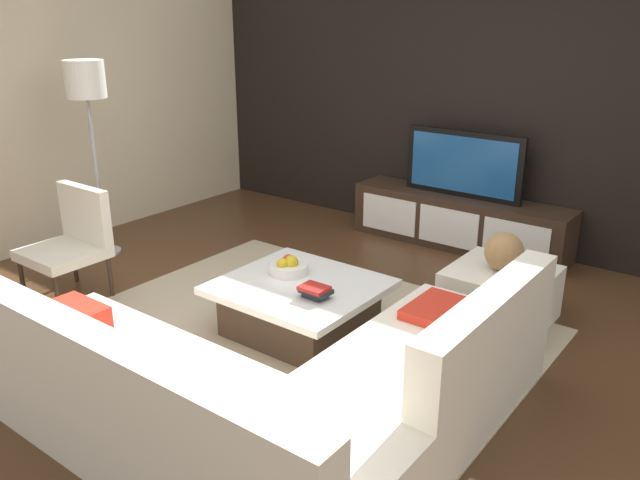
# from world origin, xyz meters

# --- Properties ---
(ground_plane) EXTENTS (14.00, 14.00, 0.00)m
(ground_plane) POSITION_xyz_m (0.00, 0.00, 0.00)
(ground_plane) COLOR #4C301C
(feature_wall_back) EXTENTS (6.40, 0.12, 2.80)m
(feature_wall_back) POSITION_xyz_m (0.00, 2.70, 1.40)
(feature_wall_back) COLOR black
(feature_wall_back) RESTS_ON ground
(side_wall_left) EXTENTS (0.12, 5.20, 2.80)m
(side_wall_left) POSITION_xyz_m (-3.20, 0.20, 1.40)
(side_wall_left) COLOR beige
(side_wall_left) RESTS_ON ground
(area_rug) EXTENTS (3.14, 2.63, 0.01)m
(area_rug) POSITION_xyz_m (-0.10, 0.00, 0.01)
(area_rug) COLOR tan
(area_rug) RESTS_ON ground
(media_console) EXTENTS (2.10, 0.46, 0.50)m
(media_console) POSITION_xyz_m (0.00, 2.40, 0.25)
(media_console) COLOR #332319
(media_console) RESTS_ON ground
(television) EXTENTS (1.15, 0.06, 0.62)m
(television) POSITION_xyz_m (0.00, 2.40, 0.81)
(television) COLOR black
(television) RESTS_ON media_console
(sectional_couch) EXTENTS (2.52, 2.31, 0.80)m
(sectional_couch) POSITION_xyz_m (0.52, -0.91, 0.27)
(sectional_couch) COLOR silver
(sectional_couch) RESTS_ON ground
(coffee_table) EXTENTS (1.06, 0.98, 0.38)m
(coffee_table) POSITION_xyz_m (-0.10, 0.10, 0.20)
(coffee_table) COLOR #332319
(coffee_table) RESTS_ON ground
(accent_chair_near) EXTENTS (0.57, 0.54, 0.87)m
(accent_chair_near) POSITION_xyz_m (-1.92, -0.47, 0.49)
(accent_chair_near) COLOR #332319
(accent_chair_near) RESTS_ON ground
(floor_lamp) EXTENTS (0.34, 0.34, 1.76)m
(floor_lamp) POSITION_xyz_m (-2.56, 0.22, 1.50)
(floor_lamp) COLOR #A5A5AA
(floor_lamp) RESTS_ON ground
(ottoman) EXTENTS (0.70, 0.70, 0.40)m
(ottoman) POSITION_xyz_m (0.94, 1.13, 0.20)
(ottoman) COLOR silver
(ottoman) RESTS_ON ground
(fruit_bowl) EXTENTS (0.28, 0.28, 0.14)m
(fruit_bowl) POSITION_xyz_m (-0.28, 0.20, 0.43)
(fruit_bowl) COLOR silver
(fruit_bowl) RESTS_ON coffee_table
(decorative_ball) EXTENTS (0.28, 0.28, 0.28)m
(decorative_ball) POSITION_xyz_m (0.94, 1.13, 0.54)
(decorative_ball) COLOR #997247
(decorative_ball) RESTS_ON ottoman
(book_stack) EXTENTS (0.20, 0.15, 0.09)m
(book_stack) POSITION_xyz_m (0.13, -0.02, 0.43)
(book_stack) COLOR #1E232D
(book_stack) RESTS_ON coffee_table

